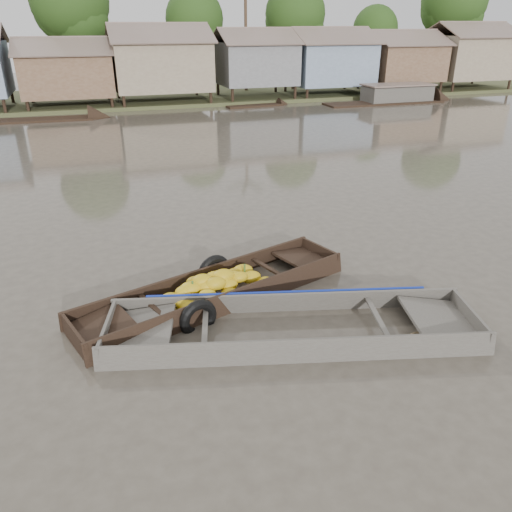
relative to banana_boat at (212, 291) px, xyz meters
name	(u,v)px	position (x,y,z in m)	size (l,w,h in m)	color
ground	(267,316)	(0.88, -0.99, -0.19)	(120.00, 120.00, 0.00)	#474036
riverbank	(163,57)	(3.91, 30.87, 2.88)	(120.00, 12.47, 10.22)	#384723
banana_boat	(212,291)	(0.00, 0.00, 0.00)	(6.30, 3.35, 0.87)	black
viewer_boat	(293,332)	(1.14, -1.75, -0.14)	(7.22, 3.52, 0.56)	#45413A
distant_boats	(317,105)	(13.10, 23.31, 0.02)	(46.06, 15.94, 1.38)	black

